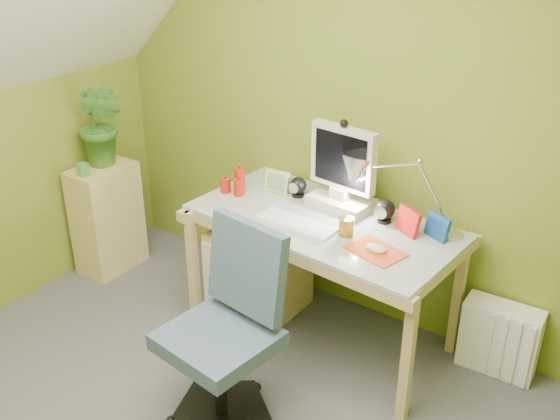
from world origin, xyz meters
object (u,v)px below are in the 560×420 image
Objects in this scene: radiator at (500,338)px; potted_plant at (101,125)px; task_chair at (218,338)px; desk_lamp at (423,179)px; side_ledge at (107,218)px; monitor at (343,167)px; desk at (322,280)px.

potted_plant is at bearing -173.76° from radiator.
potted_plant is 1.75m from task_chair.
side_ledge is (-2.01, -0.33, -0.68)m from desk_lamp.
monitor is 1.22m from radiator.
desk_lamp is 1.05× the size of potted_plant.
radiator is at bearing 10.47° from side_ledge.
desk is 0.98m from radiator.
potted_plant is (-2.01, -0.28, -0.04)m from desk_lamp.
potted_plant is 1.37× the size of radiator.
desk is at bearing 5.60° from side_ledge.
side_ledge is at bearing -163.09° from monitor.
side_ledge is 0.64m from potted_plant.
desk is 3.57× the size of radiator.
side_ledge is at bearing -172.64° from radiator.
monitor is at bearing 10.27° from potted_plant.
radiator is at bearing 9.35° from potted_plant.
desk_lamp is at bearing -168.12° from radiator.
desk is 0.83m from task_chair.
desk_lamp is at bearing 70.19° from task_chair.
potted_plant is at bearing 161.44° from task_chair.
side_ledge is at bearing -170.26° from desk.
side_ledge is at bearing 163.01° from task_chair.
side_ledge reaches higher than radiator.
task_chair is at bearing -89.38° from desk.
task_chair is (1.51, -0.72, -0.51)m from potted_plant.
monitor is 0.45m from desk_lamp.
task_chair is 2.44× the size of radiator.
desk_lamp reaches higher than monitor.
monitor is at bearing 94.13° from desk.
radiator is (0.47, 0.12, -0.84)m from desk_lamp.
monitor reaches higher than task_chair.
potted_plant reaches higher than side_ledge.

